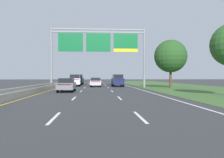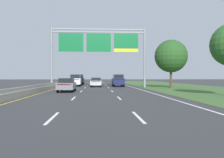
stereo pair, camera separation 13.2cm
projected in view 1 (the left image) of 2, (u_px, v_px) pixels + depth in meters
The scene contains 11 objects.
ground_plane at pixel (97, 88), 34.60m from camera, with size 220.00×220.00×0.00m, color #333335.
lane_striping at pixel (97, 89), 34.15m from camera, with size 11.96×106.00×0.01m.
grass_verge_right at pixel (189, 88), 35.55m from camera, with size 14.00×110.00×0.02m, color #3D602D.
median_barrier_concrete at pixel (51, 86), 34.15m from camera, with size 0.60×110.00×0.85m.
overhead_sign_gantry at pixel (98, 45), 37.15m from camera, with size 15.06×0.42×9.46m.
pickup_truck_black at pixel (78, 80), 51.38m from camera, with size 2.11×5.44×2.20m.
car_navy_right_lane_suv at pixel (118, 80), 41.66m from camera, with size 1.94×4.71×2.11m.
car_white_left_lane_suv at pixel (75, 80), 42.73m from camera, with size 2.00×4.74×2.11m.
car_silver_centre_lane_sedan at pixel (96, 82), 40.35m from camera, with size 1.92×4.44×1.57m.
car_grey_left_lane_sedan at pixel (67, 85), 27.21m from camera, with size 1.84×4.41×1.57m.
roadside_tree_mid at pixel (171, 56), 36.20m from camera, with size 5.02×5.02×7.41m.
Camera 1 is at (-0.07, 0.34, 1.77)m, focal length 37.80 mm.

